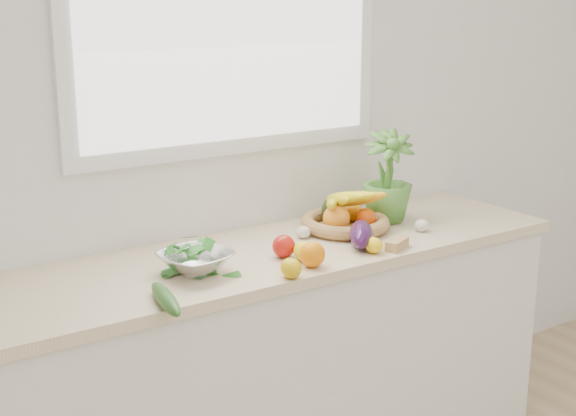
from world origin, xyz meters
TOP-DOWN VIEW (x-y plane):
  - back_wall at (0.00, 2.25)m, footprint 4.50×0.02m
  - counter_cabinet at (0.00, 1.95)m, footprint 2.20×0.58m
  - countertop at (0.00, 1.95)m, footprint 2.24×0.62m
  - window_frame at (0.00, 2.23)m, footprint 1.30×0.03m
  - window_pane at (0.00, 2.21)m, footprint 1.18×0.01m
  - orange_loose at (0.01, 1.72)m, footprint 0.10×0.10m
  - lemon_a at (-0.11, 1.67)m, footprint 0.08×0.09m
  - lemon_b at (0.27, 1.72)m, footprint 0.06×0.08m
  - lemon_c at (0.02, 1.78)m, footprint 0.08×0.10m
  - apple at (-0.02, 1.85)m, footprint 0.09×0.09m
  - ginger at (0.37, 1.71)m, footprint 0.12×0.09m
  - garlic_a at (0.30, 1.82)m, footprint 0.05×0.05m
  - garlic_b at (0.17, 2.00)m, footprint 0.06×0.06m
  - garlic_c at (0.59, 1.82)m, footprint 0.06×0.06m
  - eggplant at (0.28, 1.80)m, footprint 0.21×0.23m
  - cucumber at (-0.55, 1.67)m, footprint 0.10×0.27m
  - radish at (0.01, 1.73)m, footprint 0.04×0.04m
  - potted_herb at (0.57, 2.00)m, footprint 0.27×0.27m
  - fruit_basket at (0.36, 2.00)m, footprint 0.36×0.36m
  - colander_with_spinach at (-0.35, 1.87)m, footprint 0.28×0.28m

SIDE VIEW (x-z plane):
  - counter_cabinet at x=0.00m, z-range 0.00..0.86m
  - countertop at x=0.00m, z-range 0.86..0.90m
  - radish at x=0.01m, z-range 0.90..0.93m
  - ginger at x=0.37m, z-range 0.90..0.94m
  - garlic_a at x=0.30m, z-range 0.90..0.94m
  - garlic_b at x=0.17m, z-range 0.90..0.95m
  - garlic_c at x=0.59m, z-range 0.90..0.95m
  - cucumber at x=-0.55m, z-range 0.90..0.95m
  - lemon_b at x=0.27m, z-range 0.90..0.96m
  - lemon_a at x=-0.11m, z-range 0.90..0.97m
  - lemon_c at x=0.02m, z-range 0.90..0.97m
  - apple at x=-0.02m, z-range 0.90..0.98m
  - orange_loose at x=0.01m, z-range 0.90..0.99m
  - eggplant at x=0.28m, z-range 0.90..0.99m
  - fruit_basket at x=0.36m, z-range 0.86..1.04m
  - colander_with_spinach at x=-0.35m, z-range 0.90..1.02m
  - potted_herb at x=0.57m, z-range 0.91..1.27m
  - back_wall at x=0.00m, z-range 0.00..2.70m
  - window_frame at x=0.00m, z-range 1.20..2.30m
  - window_pane at x=0.00m, z-range 1.26..2.24m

